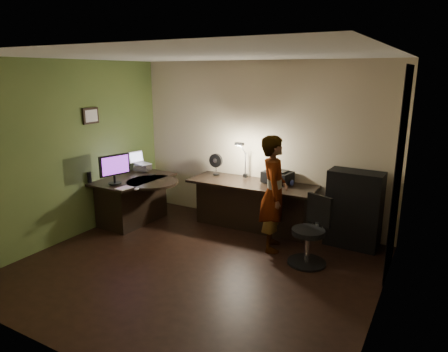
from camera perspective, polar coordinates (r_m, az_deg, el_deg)
The scene contains 27 objects.
floor at distance 5.44m, azimuth -4.15°, elevation -12.97°, with size 4.50×4.00×0.01m, color black.
ceiling at distance 4.83m, azimuth -4.76°, elevation 16.85°, with size 4.50×4.00×0.01m, color silver.
wall_back at distance 6.69m, azimuth 5.15°, elevation 4.55°, with size 4.50×0.01×2.70m, color #C6B590.
wall_front at distance 3.55m, azimuth -22.75°, elevation -5.68°, with size 4.50×0.01×2.70m, color #C6B590.
wall_left at distance 6.47m, azimuth -21.32°, elevation 3.26°, with size 0.01×4.00×2.70m, color #C6B590.
wall_right at distance 4.19m, azimuth 22.18°, elevation -2.59°, with size 0.01×4.00×2.70m, color #C6B590.
green_wall_overlay at distance 6.46m, azimuth -21.24°, elevation 3.25°, with size 0.00×4.00×2.70m, color #546A2F.
arched_doorway at distance 5.32m, azimuth 23.65°, elevation 0.18°, with size 0.01×0.90×2.60m, color black.
french_door at distance 3.78m, azimuth 20.31°, elevation -9.11°, with size 0.02×0.92×2.10m, color white.
framed_picture at distance 6.67m, azimuth -18.54°, elevation 8.16°, with size 0.04×0.30×0.25m, color black.
desk_left at distance 7.00m, azimuth -12.72°, elevation -3.38°, with size 0.84×1.36×0.79m, color black.
desk_right at distance 6.58m, azimuth 3.91°, elevation -4.23°, with size 2.08×0.73×0.78m, color black.
cabinet at distance 6.15m, azimuth 18.07°, elevation -4.54°, with size 0.76×0.38×1.14m, color black.
laptop_stand at distance 7.31m, azimuth -11.54°, elevation 1.24°, with size 0.26×0.22×0.11m, color silver.
laptop at distance 7.28m, azimuth -11.61°, elevation 2.50°, with size 0.31×0.29×0.21m, color silver.
monitor at distance 6.51m, azimuth -15.41°, elevation 0.40°, with size 0.10×0.52×0.34m, color black.
mouse at distance 6.11m, azimuth -12.37°, elevation -1.82°, with size 0.06×0.09×0.03m, color silver.
phone at distance 6.97m, azimuth -10.27°, elevation 0.21°, with size 0.07×0.14×0.01m, color black.
pen at distance 6.21m, azimuth -12.38°, elevation -1.66°, with size 0.01×0.15×0.01m, color black.
speaker at distance 6.71m, azimuth -18.68°, elevation -0.18°, with size 0.07×0.07×0.17m, color black.
notepad at distance 6.24m, azimuth -14.07°, elevation -1.68°, with size 0.17×0.23×0.01m, color silver.
desk_fan at distance 6.86m, azimuth -1.13°, elevation 1.72°, with size 0.24×0.13×0.37m, color black.
headphones at distance 6.35m, azimuth 8.99°, elevation -0.77°, with size 0.21×0.09×0.10m, color #2B3B92.
printer at distance 6.45m, azimuth 7.66°, elevation -0.05°, with size 0.44×0.34×0.19m, color black.
desk_lamp at distance 6.65m, azimuth 3.09°, elevation 2.58°, with size 0.16×0.30×0.66m, color black.
office_chair at distance 5.46m, azimuth 11.95°, elevation -7.77°, with size 0.52×0.52×0.93m, color black.
person at distance 5.73m, azimuth 7.10°, elevation -2.51°, with size 0.60×0.40×1.68m, color #D8A88C.
Camera 1 is at (2.69, -4.01, 2.51)m, focal length 32.00 mm.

